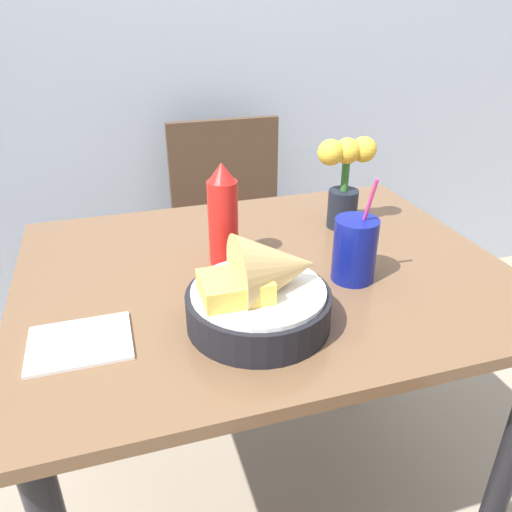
# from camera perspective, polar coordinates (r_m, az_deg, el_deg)

# --- Properties ---
(ground_plane) EXTENTS (12.00, 12.00, 0.00)m
(ground_plane) POSITION_cam_1_polar(r_m,az_deg,el_deg) (1.51, 0.72, -26.39)
(ground_plane) COLOR gray
(dining_table) EXTENTS (0.97, 0.76, 0.73)m
(dining_table) POSITION_cam_1_polar(r_m,az_deg,el_deg) (1.08, 0.91, -6.80)
(dining_table) COLOR brown
(dining_table) RESTS_ON ground_plane
(chair_far_window) EXTENTS (0.40, 0.40, 0.84)m
(chair_far_window) POSITION_cam_1_polar(r_m,az_deg,el_deg) (1.81, -2.80, 4.20)
(chair_far_window) COLOR #473323
(chair_far_window) RESTS_ON ground_plane
(food_basket) EXTENTS (0.24, 0.24, 0.17)m
(food_basket) POSITION_cam_1_polar(r_m,az_deg,el_deg) (0.82, 0.84, -4.16)
(food_basket) COLOR black
(food_basket) RESTS_ON dining_table
(ketchup_bottle) EXTENTS (0.06, 0.06, 0.21)m
(ketchup_bottle) POSITION_cam_1_polar(r_m,az_deg,el_deg) (1.00, -3.80, 4.65)
(ketchup_bottle) COLOR red
(ketchup_bottle) RESTS_ON dining_table
(drink_cup) EXTENTS (0.08, 0.08, 0.21)m
(drink_cup) POSITION_cam_1_polar(r_m,az_deg,el_deg) (0.97, 11.19, 0.50)
(drink_cup) COLOR navy
(drink_cup) RESTS_ON dining_table
(flower_vase) EXTENTS (0.14, 0.07, 0.21)m
(flower_vase) POSITION_cam_1_polar(r_m,az_deg,el_deg) (1.18, 10.15, 8.95)
(flower_vase) COLOR black
(flower_vase) RESTS_ON dining_table
(napkin) EXTENTS (0.16, 0.13, 0.01)m
(napkin) POSITION_cam_1_polar(r_m,az_deg,el_deg) (0.85, -19.47, -9.32)
(napkin) COLOR white
(napkin) RESTS_ON dining_table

